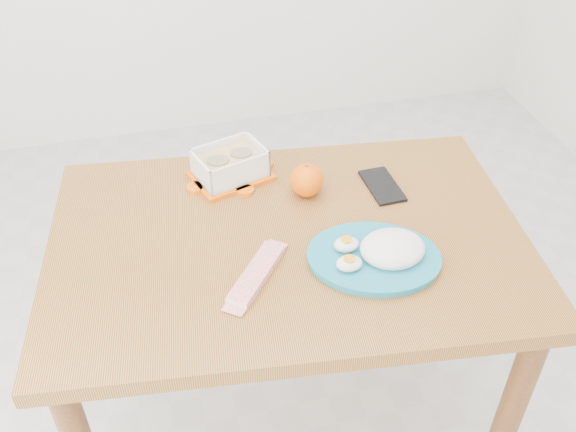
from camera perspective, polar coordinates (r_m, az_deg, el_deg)
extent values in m
plane|color=#B7B7B2|center=(2.08, -1.79, -16.86)|extent=(3.50, 3.50, 0.00)
cube|color=#A8702F|center=(1.50, 0.00, -2.38)|extent=(1.17, 0.84, 0.04)
cylinder|color=brown|center=(1.71, 18.80, -17.10)|extent=(0.06, 0.06, 0.71)
cylinder|color=brown|center=(2.00, -15.38, -5.90)|extent=(0.06, 0.06, 0.71)
cylinder|color=brown|center=(2.07, 12.37, -3.35)|extent=(0.06, 0.06, 0.71)
cube|color=#E75D06|center=(1.67, -5.10, 3.59)|extent=(0.23, 0.20, 0.01)
cube|color=white|center=(1.65, -5.18, 4.75)|extent=(0.20, 0.17, 0.07)
cube|color=tan|center=(1.65, -5.17, 4.56)|extent=(0.18, 0.15, 0.05)
cylinder|color=#837656|center=(1.63, -6.23, 4.69)|extent=(0.07, 0.07, 0.02)
cylinder|color=#837656|center=(1.65, -4.18, 5.38)|extent=(0.07, 0.07, 0.02)
sphere|color=#FF4305|center=(1.59, 1.67, 3.20)|extent=(0.08, 0.08, 0.08)
cylinder|color=teal|center=(1.43, 7.62, -3.75)|extent=(0.36, 0.36, 0.02)
ellipsoid|color=white|center=(1.41, 9.33, -2.47)|extent=(0.18, 0.16, 0.06)
ellipsoid|color=silver|center=(1.42, 5.21, -2.52)|extent=(0.07, 0.06, 0.03)
ellipsoid|color=silver|center=(1.37, 5.46, -4.22)|extent=(0.07, 0.06, 0.03)
cube|color=red|center=(1.38, -2.81, -5.17)|extent=(0.16, 0.19, 0.02)
cube|color=black|center=(1.65, 8.37, 2.68)|extent=(0.08, 0.15, 0.01)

